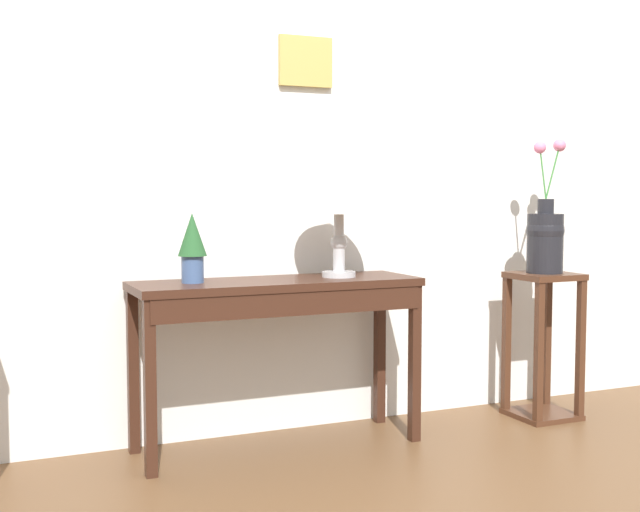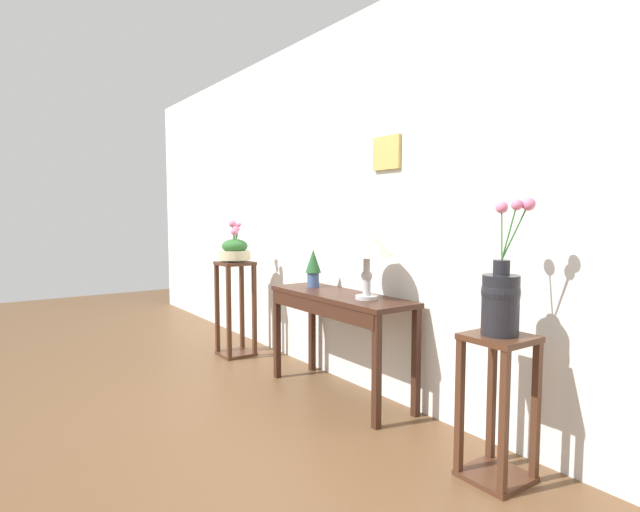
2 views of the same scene
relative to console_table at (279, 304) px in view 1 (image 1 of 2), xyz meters
The scene contains 6 objects.
back_wall_with_art 0.82m from the console_table, 76.56° to the left, with size 9.00×0.13×2.80m.
console_table is the anchor object (origin of this frame).
table_lamp 0.56m from the console_table, ahead, with size 0.36×0.36×0.48m.
potted_plant_on_console 0.46m from the console_table, behind, with size 0.12×0.12×0.30m.
pedestal_stand_right 1.43m from the console_table, ahead, with size 0.30×0.30×0.74m.
flower_vase_tall_right 1.43m from the console_table, ahead, with size 0.23×0.19×0.67m.
Camera 1 is at (-1.36, -2.35, 1.13)m, focal length 46.52 mm.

